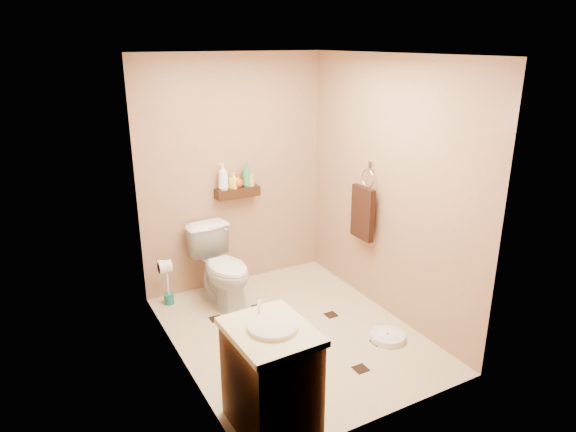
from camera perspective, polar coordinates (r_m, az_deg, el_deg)
ground at (r=4.74m, az=0.54°, el=-12.85°), size 2.50×2.50×0.00m
wall_back at (r=5.32m, az=-6.04°, el=4.71°), size 2.00×0.04×2.40m
wall_front at (r=3.27m, az=11.40°, el=-4.87°), size 2.00×0.04×2.40m
wall_left at (r=3.87m, az=-12.43°, el=-1.14°), size 0.04×2.50×2.40m
wall_right at (r=4.78m, az=11.11°, el=2.83°), size 0.04×2.50×2.40m
ceiling at (r=4.03m, az=0.65°, el=17.54°), size 2.00×2.50×0.02m
wall_shelf at (r=5.29m, az=-5.63°, el=2.64°), size 0.46×0.14×0.10m
floor_accents at (r=4.74m, az=1.42°, el=-12.85°), size 1.21×1.42×0.01m
toilet at (r=5.11m, az=-7.27°, el=-5.68°), size 0.52×0.80×0.77m
vanity at (r=3.56m, az=-1.90°, el=-17.45°), size 0.53×0.64×0.88m
bathroom_scale at (r=4.71m, az=11.00°, el=-13.03°), size 0.31×0.31×0.06m
toilet_brush at (r=5.28m, az=-13.16°, el=-8.02°), size 0.10×0.10×0.43m
towel_ring at (r=4.99m, az=8.34°, el=0.61°), size 0.12×0.30×0.76m
toilet_paper at (r=4.69m, az=-13.54°, el=-5.49°), size 0.12×0.11×0.12m
bottle_a at (r=5.19m, az=-7.23°, el=4.37°), size 0.15×0.15×0.27m
bottle_b at (r=5.24m, az=-6.02°, el=3.96°), size 0.10×0.10×0.16m
bottle_c at (r=5.26m, az=-5.61°, el=3.92°), size 0.15×0.15×0.14m
bottle_d at (r=5.29m, az=-4.62°, el=4.62°), size 0.13×0.13×0.25m
bottle_e at (r=5.31m, az=-4.24°, el=4.31°), size 0.12×0.11×0.18m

